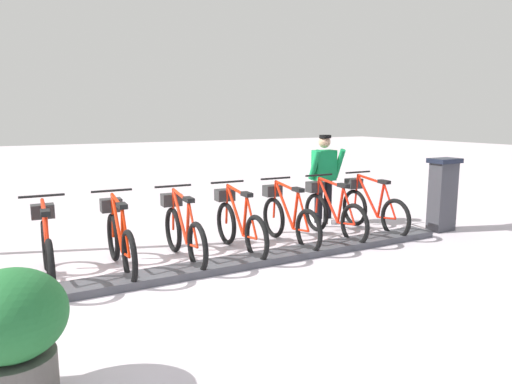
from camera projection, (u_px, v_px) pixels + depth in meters
The scene contains 12 objects.
ground_plane at pixel (149, 282), 5.69m from camera, with size 60.00×60.00×0.00m, color silver.
dock_rail_base at pixel (149, 278), 5.68m from camera, with size 0.44×9.49×0.10m, color #47474C.
payment_kiosk at pixel (442, 193), 8.14m from camera, with size 0.36×0.52×1.28m.
bike_docked_0 at pixel (371, 207), 8.14m from camera, with size 1.72×0.54×1.02m.
bike_docked_1 at pixel (332, 212), 7.73m from camera, with size 1.72×0.54×1.02m.
bike_docked_2 at pixel (288, 217), 7.31m from camera, with size 1.72×0.54×1.02m.
bike_docked_3 at pixel (238, 223), 6.90m from camera, with size 1.72×0.54×1.02m.
bike_docked_4 at pixel (183, 230), 6.48m from camera, with size 1.72×0.54×1.02m.
bike_docked_5 at pixel (119, 238), 6.07m from camera, with size 1.72×0.54×1.02m.
bike_docked_6 at pixel (47, 247), 5.65m from camera, with size 1.72×0.54×1.02m.
worker_near_rack at pixel (324, 176), 8.64m from camera, with size 0.50×0.65×1.66m.
planter_bush at pixel (12, 330), 3.22m from camera, with size 0.76×0.76×0.97m.
Camera 1 is at (-5.40, 1.48, 2.00)m, focal length 32.64 mm.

